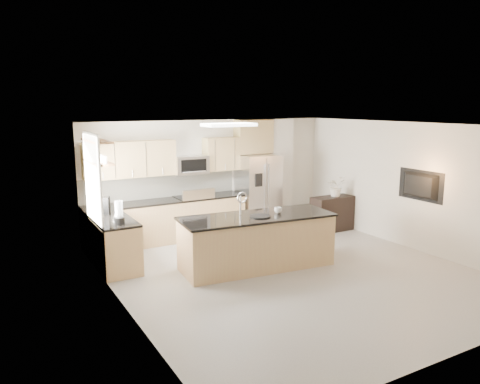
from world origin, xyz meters
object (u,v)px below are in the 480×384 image
island (257,241)px  credenza (332,214)px  microwave (190,165)px  platter (260,216)px  cup (278,210)px  kettle (117,215)px  range (194,217)px  television (418,186)px  coffee_maker (105,206)px  refrigerator (258,192)px  blender (119,214)px  flower_vase (336,181)px  bowl (92,136)px

island → credenza: island is taller
microwave → platter: size_ratio=2.03×
cup → kettle: bearing=157.0°
island → range: bearing=100.8°
platter → cup: bearing=11.4°
kettle → television: 5.85m
platter → coffee_maker: (-2.31, 1.82, 0.09)m
television → credenza: bearing=12.3°
refrigerator → credenza: size_ratio=1.74×
coffee_maker → island: bearing=-36.7°
credenza → coffee_maker: 5.23m
credenza → blender: (-5.14, -0.47, 0.69)m
microwave → credenza: microwave is taller
cup → refrigerator: bearing=66.7°
credenza → flower_vase: (0.09, 0.00, 0.77)m
range → island: size_ratio=0.39×
island → microwave: bearing=100.6°
television → cup: bearing=75.5°
blender → kettle: bearing=81.1°
television → platter: bearing=78.8°
island → kettle: island is taller
island → platter: bearing=-82.5°
blender → bowl: bowl is taller
blender → television: (5.58, -1.55, 0.25)m
microwave → credenza: size_ratio=0.74×
blender → flower_vase: bearing=5.2°
range → flower_vase: 3.42m
microwave → platter: 2.68m
platter → television: size_ratio=0.35×
range → island: (0.21, -2.36, 0.02)m
credenza → range: bearing=159.4°
cup → flower_vase: bearing=27.2°
kettle → credenza: bearing=1.7°
island → coffee_maker: size_ratio=9.00×
credenza → flower_vase: flower_vase is taller
refrigerator → kettle: size_ratio=7.81×
island → television: (3.30, -0.76, 0.86)m
cup → bowl: 3.65m
microwave → television: size_ratio=0.71×
island → platter: (0.00, -0.11, 0.49)m
refrigerator → television: bearing=-59.0°
microwave → coffee_maker: microwave is taller
platter → television: 3.38m
range → television: 4.78m
microwave → television: microwave is taller
cup → island: bearing=177.8°
flower_vase → television: size_ratio=0.67×
platter → flower_vase: flower_vase is taller
island → kettle: bearing=159.2°
blender → flower_vase: size_ratio=0.58×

